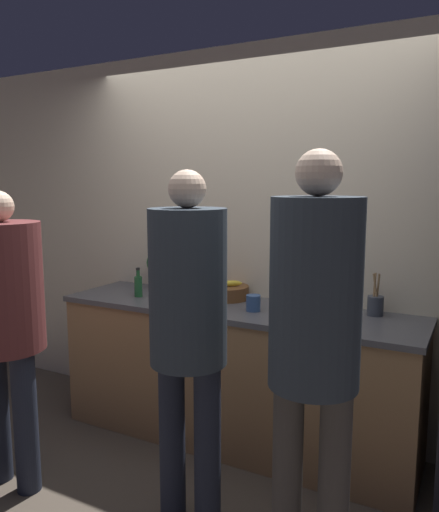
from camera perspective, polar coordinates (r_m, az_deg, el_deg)
The scene contains 12 objects.
ground_plane at distance 3.28m, azimuth -1.30°, elevation -22.74°, with size 14.00×14.00×0.00m, color #4C4238.
wall_back at distance 3.44m, azimuth 4.20°, elevation 1.79°, with size 5.20×0.06×2.60m.
counter at distance 3.37m, azimuth 1.81°, elevation -13.19°, with size 2.35×0.66×0.91m.
person_left at distance 2.94m, azimuth -23.39°, elevation -5.52°, with size 0.42×0.42×1.65m.
person_center at distance 2.38m, azimuth -3.58°, elevation -7.10°, with size 0.37×0.37×1.75m.
person_right at distance 2.06m, azimuth 10.78°, elevation -8.46°, with size 0.37×0.37×1.82m.
fruit_bowl at distance 3.40m, azimuth 0.77°, elevation -4.12°, with size 0.31×0.31×0.13m.
utensil_crock at distance 3.11m, azimuth 17.39°, elevation -5.32°, with size 0.09×0.09×0.25m.
bottle_clear at distance 2.97m, azimuth 7.37°, elevation -5.63°, with size 0.07×0.07×0.17m.
bottle_green at distance 3.50m, azimuth -9.27°, elevation -3.33°, with size 0.05×0.05×0.20m.
cup_blue at distance 3.09m, azimuth 3.88°, elevation -5.38°, with size 0.09×0.09×0.10m.
potted_plant at distance 3.72m, azimuth -6.95°, elevation -1.37°, with size 0.18×0.18×0.29m.
Camera 1 is at (1.38, -2.44, 1.69)m, focal length 35.00 mm.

